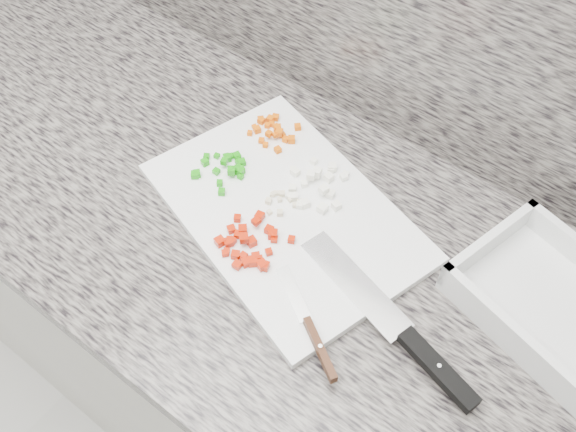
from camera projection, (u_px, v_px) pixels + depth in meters
name	position (u px, v px, depth m)	size (l,w,h in m)	color
cabinet	(250.00, 333.00, 1.43)	(3.92, 0.62, 0.86)	white
countertop	(237.00, 211.00, 1.07)	(3.96, 0.64, 0.04)	#69645D
cutting_board	(286.00, 212.00, 1.03)	(0.44, 0.29, 0.01)	white
carrot_pile	(274.00, 130.00, 1.12)	(0.09, 0.08, 0.02)	#D75704
onion_pile	(317.00, 185.00, 1.04)	(0.12, 0.11, 0.02)	white
green_pepper_pile	(226.00, 167.00, 1.07)	(0.09, 0.09, 0.02)	#18920D
red_pepper_pile	(249.00, 244.00, 0.98)	(0.11, 0.10, 0.02)	#B31A02
garlic_pile	(281.00, 202.00, 1.03)	(0.06, 0.06, 0.01)	beige
chef_knife	(408.00, 338.00, 0.88)	(0.33, 0.13, 0.02)	silver
paring_knife	(313.00, 334.00, 0.89)	(0.17, 0.11, 0.02)	silver
tray	(556.00, 308.00, 0.91)	(0.32, 0.26, 0.06)	silver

